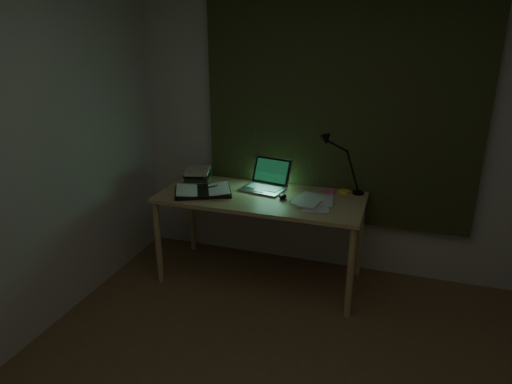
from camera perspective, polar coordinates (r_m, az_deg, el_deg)
wall_back at (r=3.81m, az=10.24°, el=7.99°), size 3.50×0.00×2.50m
curtain at (r=3.74m, az=10.33°, el=10.87°), size 2.20×0.06×2.00m
desk at (r=3.80m, az=0.57°, el=-5.76°), size 1.64×0.72×0.75m
laptop at (r=3.73m, az=0.85°, el=2.00°), size 0.41×0.44×0.25m
open_textbook at (r=3.73m, az=-6.66°, el=0.16°), size 0.54×0.48×0.04m
book_stack at (r=3.99m, az=-7.34°, el=2.13°), size 0.25×0.28×0.12m
loose_papers at (r=3.51m, az=5.98°, el=-1.24°), size 0.41×0.42×0.02m
mouse at (r=3.59m, az=3.36°, el=-0.55°), size 0.09×0.11×0.04m
sticky_yellow at (r=3.79m, az=11.01°, el=0.07°), size 0.10×0.10×0.02m
sticky_pink at (r=3.76m, az=9.22°, el=0.06°), size 0.09×0.09×0.02m
desk_lamp at (r=3.70m, az=12.92°, el=3.38°), size 0.36×0.30×0.50m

